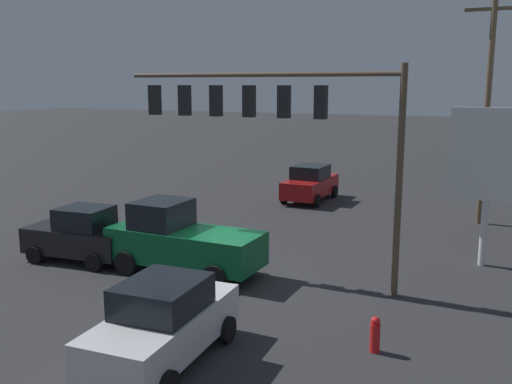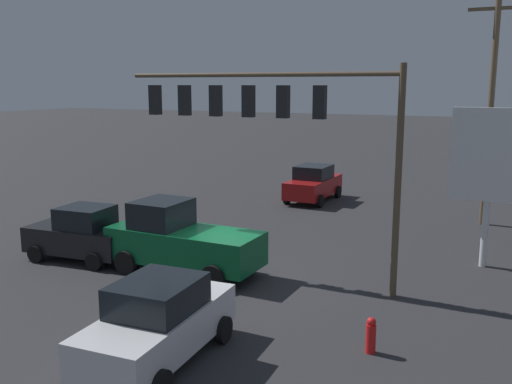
{
  "view_description": "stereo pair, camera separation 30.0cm",
  "coord_description": "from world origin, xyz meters",
  "px_view_note": "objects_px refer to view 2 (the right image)",
  "views": [
    {
      "loc": [
        -8.1,
        15.74,
        6.24
      ],
      "look_at": [
        0.0,
        -2.0,
        2.53
      ],
      "focal_mm": 40.0,
      "sensor_mm": 36.0,
      "label": 1
    },
    {
      "loc": [
        -8.37,
        15.61,
        6.24
      ],
      "look_at": [
        0.0,
        -2.0,
        2.53
      ],
      "focal_mm": 40.0,
      "sensor_mm": 36.0,
      "label": 2
    }
  ],
  "objects_px": {
    "sedan_far": "(158,322)",
    "pickup_parked": "(181,240)",
    "traffic_signal_assembly": "(269,114)",
    "utility_pole": "(491,106)",
    "price_sign": "(490,160)",
    "hatchback_crossing": "(81,234)",
    "fire_hydrant": "(371,335)",
    "sedan_waiting": "(313,183)"
  },
  "relations": [
    {
      "from": "traffic_signal_assembly",
      "to": "price_sign",
      "type": "xyz_separation_m",
      "value": [
        -6.3,
        -4.15,
        -1.58
      ]
    },
    {
      "from": "utility_pole",
      "to": "sedan_far",
      "type": "xyz_separation_m",
      "value": [
        5.66,
        17.02,
        -4.32
      ]
    },
    {
      "from": "sedan_waiting",
      "to": "fire_hydrant",
      "type": "height_order",
      "value": "sedan_waiting"
    },
    {
      "from": "traffic_signal_assembly",
      "to": "sedan_waiting",
      "type": "bearing_deg",
      "value": -76.89
    },
    {
      "from": "sedan_far",
      "to": "fire_hydrant",
      "type": "xyz_separation_m",
      "value": [
        -4.25,
        -2.48,
        -0.51
      ]
    },
    {
      "from": "sedan_far",
      "to": "pickup_parked",
      "type": "bearing_deg",
      "value": -154.56
    },
    {
      "from": "price_sign",
      "to": "sedan_waiting",
      "type": "relative_size",
      "value": 1.23
    },
    {
      "from": "hatchback_crossing",
      "to": "sedan_far",
      "type": "height_order",
      "value": "hatchback_crossing"
    },
    {
      "from": "price_sign",
      "to": "pickup_parked",
      "type": "xyz_separation_m",
      "value": [
        9.12,
        5.02,
        -2.63
      ]
    },
    {
      "from": "price_sign",
      "to": "fire_hydrant",
      "type": "height_order",
      "value": "price_sign"
    },
    {
      "from": "traffic_signal_assembly",
      "to": "fire_hydrant",
      "type": "relative_size",
      "value": 10.48
    },
    {
      "from": "traffic_signal_assembly",
      "to": "pickup_parked",
      "type": "bearing_deg",
      "value": 17.12
    },
    {
      "from": "price_sign",
      "to": "hatchback_crossing",
      "type": "relative_size",
      "value": 1.39
    },
    {
      "from": "utility_pole",
      "to": "price_sign",
      "type": "bearing_deg",
      "value": 94.25
    },
    {
      "from": "hatchback_crossing",
      "to": "fire_hydrant",
      "type": "height_order",
      "value": "hatchback_crossing"
    },
    {
      "from": "traffic_signal_assembly",
      "to": "sedan_far",
      "type": "bearing_deg",
      "value": 91.37
    },
    {
      "from": "utility_pole",
      "to": "sedan_waiting",
      "type": "relative_size",
      "value": 2.25
    },
    {
      "from": "utility_pole",
      "to": "fire_hydrant",
      "type": "relative_size",
      "value": 11.33
    },
    {
      "from": "pickup_parked",
      "to": "price_sign",
      "type": "bearing_deg",
      "value": -150.2
    },
    {
      "from": "sedan_far",
      "to": "sedan_waiting",
      "type": "bearing_deg",
      "value": -173.64
    },
    {
      "from": "utility_pole",
      "to": "fire_hydrant",
      "type": "height_order",
      "value": "utility_pole"
    },
    {
      "from": "hatchback_crossing",
      "to": "fire_hydrant",
      "type": "distance_m",
      "value": 11.53
    },
    {
      "from": "price_sign",
      "to": "hatchback_crossing",
      "type": "height_order",
      "value": "price_sign"
    },
    {
      "from": "sedan_waiting",
      "to": "sedan_far",
      "type": "bearing_deg",
      "value": 10.32
    },
    {
      "from": "hatchback_crossing",
      "to": "pickup_parked",
      "type": "bearing_deg",
      "value": -179.35
    },
    {
      "from": "sedan_waiting",
      "to": "pickup_parked",
      "type": "bearing_deg",
      "value": 1.34
    },
    {
      "from": "utility_pole",
      "to": "sedan_far",
      "type": "distance_m",
      "value": 18.45
    },
    {
      "from": "pickup_parked",
      "to": "hatchback_crossing",
      "type": "xyz_separation_m",
      "value": [
        3.97,
        0.36,
        -0.16
      ]
    },
    {
      "from": "utility_pole",
      "to": "sedan_waiting",
      "type": "xyz_separation_m",
      "value": [
        8.68,
        -1.67,
        -4.32
      ]
    },
    {
      "from": "pickup_parked",
      "to": "fire_hydrant",
      "type": "bearing_deg",
      "value": 158.0
    },
    {
      "from": "traffic_signal_assembly",
      "to": "price_sign",
      "type": "relative_size",
      "value": 1.69
    },
    {
      "from": "utility_pole",
      "to": "sedan_far",
      "type": "bearing_deg",
      "value": 71.6
    },
    {
      "from": "sedan_waiting",
      "to": "utility_pole",
      "type": "bearing_deg",
      "value": 80.25
    },
    {
      "from": "traffic_signal_assembly",
      "to": "sedan_far",
      "type": "xyz_separation_m",
      "value": [
        -0.15,
        6.41,
        -4.36
      ]
    },
    {
      "from": "utility_pole",
      "to": "hatchback_crossing",
      "type": "height_order",
      "value": "utility_pole"
    },
    {
      "from": "price_sign",
      "to": "sedan_far",
      "type": "xyz_separation_m",
      "value": [
        6.14,
        10.56,
        -2.78
      ]
    },
    {
      "from": "utility_pole",
      "to": "price_sign",
      "type": "height_order",
      "value": "utility_pole"
    },
    {
      "from": "traffic_signal_assembly",
      "to": "utility_pole",
      "type": "distance_m",
      "value": 12.11
    },
    {
      "from": "pickup_parked",
      "to": "traffic_signal_assembly",
      "type": "bearing_deg",
      "value": -161.93
    },
    {
      "from": "price_sign",
      "to": "sedan_far",
      "type": "bearing_deg",
      "value": 59.81
    },
    {
      "from": "sedan_far",
      "to": "fire_hydrant",
      "type": "bearing_deg",
      "value": 117.44
    },
    {
      "from": "pickup_parked",
      "to": "sedan_waiting",
      "type": "xyz_separation_m",
      "value": [
        0.04,
        -13.16,
        -0.16
      ]
    }
  ]
}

